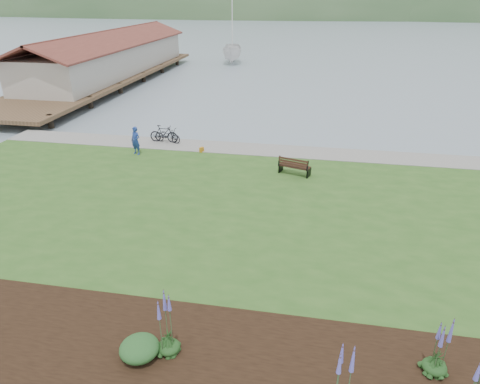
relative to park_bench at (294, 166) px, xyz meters
The scene contains 15 objects.
ground 3.94m from the park_bench, 119.58° to the right, with size 600.00×600.00×0.00m, color gray.
lawn 5.70m from the park_bench, 109.53° to the right, with size 34.00×20.00×0.40m, color #2D561E.
shoreline_path 4.07m from the park_bench, 117.92° to the left, with size 34.00×2.20×0.03m, color gray.
garden_bed 13.19m from the park_bench, 85.17° to the right, with size 24.00×4.40×0.04m, color black.
far_hillside 167.65m from the park_bench, 83.80° to the left, with size 580.00×80.00×38.00m, color #335731, non-canonical shape.
pier_pavilion 32.67m from the park_bench, 132.14° to the left, with size 8.00×36.00×5.40m.
park_bench is the anchor object (origin of this frame).
person 9.57m from the park_bench, behind, with size 0.71×0.49×1.95m, color navy.
bicycle_a 9.17m from the park_bench, 155.06° to the left, with size 1.82×0.64×0.95m, color black.
bicycle_b 9.39m from the park_bench, 155.67° to the left, with size 1.87×0.54×1.12m, color black.
sailboat 41.26m from the park_bench, 105.86° to the left, with size 11.31×11.51×29.81m, color silver.
pannier 6.28m from the park_bench, 155.96° to the left, with size 0.17×0.27×0.29m, color #BD7716.
echium_1 13.13m from the park_bench, 70.39° to the right, with size 0.62×0.62×1.87m.
echium_4 13.19m from the park_bench, 100.73° to the right, with size 0.62×0.62×2.40m.
shrub_0 13.62m from the park_bench, 103.41° to the right, with size 1.06×1.06×0.53m, color #1E4C21.
Camera 1 is at (2.87, -17.71, 9.25)m, focal length 32.00 mm.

